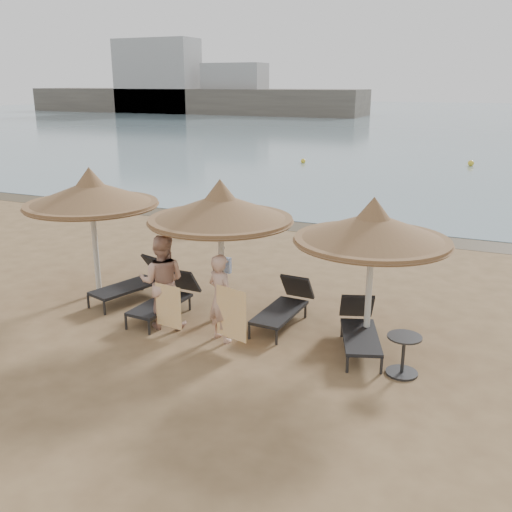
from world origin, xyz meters
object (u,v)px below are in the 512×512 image
Objects in this scene: lounger_far_left at (135,281)px; lounger_near_left at (167,297)px; lounger_near_right at (285,305)px; side_table at (403,356)px; person_left at (162,274)px; palapa_center at (220,209)px; pedal_boat at (225,219)px; palapa_right at (373,228)px; person_right at (221,291)px; lounger_far_right at (359,328)px; palapa_left at (91,194)px.

lounger_far_left reaches higher than lounger_near_left.
lounger_far_left is at bearing -175.82° from lounger_near_right.
lounger_far_left is 6.78m from side_table.
person_left reaches higher than lounger_near_right.
palapa_center is at bearing -153.12° from person_left.
person_left is 1.06× the size of pedal_boat.
palapa_right reaches higher than lounger_near_left.
side_table is at bearing -14.30° from palapa_center.
person_right is 9.43m from pedal_boat.
lounger_near_left is at bearing -162.56° from palapa_center.
side_table is at bearing -3.89° from lounger_near_left.
lounger_near_left reaches higher than lounger_far_right.
lounger_far_right reaches higher than side_table.
person_left is (-0.92, -0.98, -1.31)m from palapa_center.
pedal_boat is (-2.41, 7.72, -0.06)m from lounger_near_left.
palapa_left is at bearing 6.01° from person_right.
lounger_far_left is at bearing -95.01° from pedal_boat.
palapa_right is 2.45m from side_table.
lounger_near_left is (-4.49, -0.31, -1.99)m from palapa_right.
lounger_near_right is 2.80× the size of side_table.
lounger_near_right is 1.86m from lounger_far_right.
person_left reaches higher than pedal_boat.
palapa_left reaches higher than palapa_right.
palapa_right reaches higher than person_right.
lounger_near_left is 0.98× the size of person_right.
lounger_near_left is (2.30, -0.45, -2.12)m from palapa_left.
lounger_far_right is (6.70, -0.36, -2.12)m from palapa_left.
person_right reaches higher than lounger_near_right.
lounger_near_right reaches higher than lounger_near_left.
palapa_left is at bearing -42.09° from person_left.
lounger_near_left is at bearing -163.13° from lounger_near_right.
palapa_center is 1.88m from person_right.
palapa_left reaches higher than person_right.
palapa_center is 1.50× the size of lounger_near_right.
pedal_boat is (-2.69, 8.32, -0.84)m from person_left.
palapa_right is at bearing -6.78° from lounger_near_right.
side_table is 0.32× the size of person_left.
palapa_right reaches higher than person_left.
lounger_far_left is (-2.47, 0.19, -2.07)m from palapa_center.
person_left is (-4.12, -0.70, 0.78)m from lounger_far_right.
side_table is 3.72m from person_right.
lounger_far_right is at bearing 141.55° from side_table.
pedal_boat is at bearing 112.76° from lounger_far_right.
palapa_right is 1.36× the size of pedal_boat.
person_left is at bearing -86.14° from pedal_boat.
lounger_near_left is 2.69m from lounger_near_right.
palapa_left is at bearing 178.74° from palapa_right.
lounger_near_left is at bearing -0.33° from person_right.
lounger_far_left is 2.08m from person_left.
pedal_boat is (-1.14, 7.15, -0.08)m from lounger_far_left.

